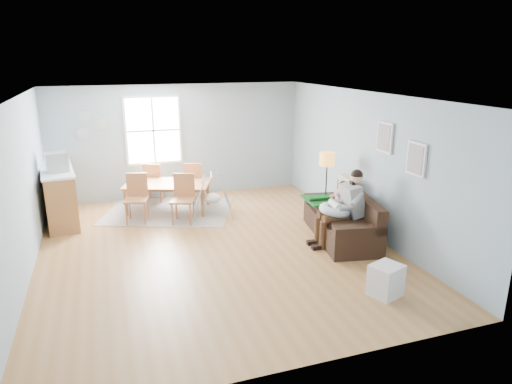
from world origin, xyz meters
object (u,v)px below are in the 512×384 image
object	(u,v)px
sofa	(344,222)
chair_nw	(154,180)
father	(344,205)
chair_sw	(137,194)
counter	(59,193)
chair_se	(183,195)
baby_swing	(212,197)
floor_lamp	(327,165)
monitor	(57,162)
toddler	(338,198)
dining_table	(168,197)
chair_ne	(194,180)
storage_cube	(385,280)

from	to	relation	value
sofa	chair_nw	xyz separation A→B (m)	(-3.15, 3.40, 0.23)
father	chair_sw	xyz separation A→B (m)	(-3.44, 2.46, -0.16)
counter	chair_se	bearing A→B (deg)	-20.99
chair_se	baby_swing	bearing A→B (deg)	17.77
floor_lamp	chair_se	bearing A→B (deg)	159.16
baby_swing	monitor	bearing A→B (deg)	173.63
chair_se	toddler	bearing A→B (deg)	-31.18
sofa	floor_lamp	bearing A→B (deg)	89.59
father	dining_table	size ratio (longest dim) A/B	0.76
chair_ne	monitor	size ratio (longest dim) A/B	2.12
storage_cube	chair_ne	bearing A→B (deg)	108.32
father	toddler	xyz separation A→B (m)	(0.14, 0.49, -0.02)
chair_sw	counter	bearing A→B (deg)	159.00
father	monitor	bearing A→B (deg)	151.56
dining_table	counter	distance (m)	2.23
sofa	monitor	distance (m)	5.71
sofa	chair_se	xyz separation A→B (m)	(-2.72, 1.83, 0.28)
chair_se	floor_lamp	bearing A→B (deg)	-20.84
chair_nw	chair_ne	size ratio (longest dim) A/B	0.98
toddler	chair_sw	size ratio (longest dim) A/B	0.83
sofa	chair_ne	world-z (taller)	chair_ne
sofa	storage_cube	distance (m)	2.22
floor_lamp	monitor	xyz separation A→B (m)	(-5.09, 1.58, 0.10)
sofa	father	world-z (taller)	father
father	chair_se	world-z (taller)	father
storage_cube	counter	xyz separation A→B (m)	(-4.62, 4.92, 0.35)
dining_table	monitor	distance (m)	2.39
toddler	chair_sw	world-z (taller)	toddler
counter	baby_swing	world-z (taller)	counter
chair_ne	toddler	bearing A→B (deg)	-52.16
chair_ne	counter	distance (m)	2.91
father	storage_cube	xyz separation A→B (m)	(-0.34, -1.88, -0.51)
chair_sw	chair_se	size ratio (longest dim) A/B	1.00
sofa	baby_swing	bearing A→B (deg)	135.39
toddler	chair_nw	xyz separation A→B (m)	(-3.11, 3.19, -0.18)
father	toddler	distance (m)	0.51
chair_nw	counter	bearing A→B (deg)	-162.30
toddler	baby_swing	world-z (taller)	toddler
toddler	monitor	size ratio (longest dim) A/B	1.83
dining_table	chair_sw	size ratio (longest dim) A/B	1.81
sofa	chair_nw	distance (m)	4.64
chair_nw	chair_ne	world-z (taller)	chair_ne
toddler	baby_swing	xyz separation A→B (m)	(-2.03, 1.83, -0.32)
toddler	floor_lamp	world-z (taller)	floor_lamp
sofa	chair_ne	xyz separation A→B (m)	(-2.25, 3.06, 0.25)
chair_nw	baby_swing	bearing A→B (deg)	-51.64
father	chair_ne	bearing A→B (deg)	121.80
counter	chair_sw	bearing A→B (deg)	-21.00
chair_se	chair_nw	distance (m)	1.63
chair_sw	chair_nw	world-z (taller)	chair_sw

